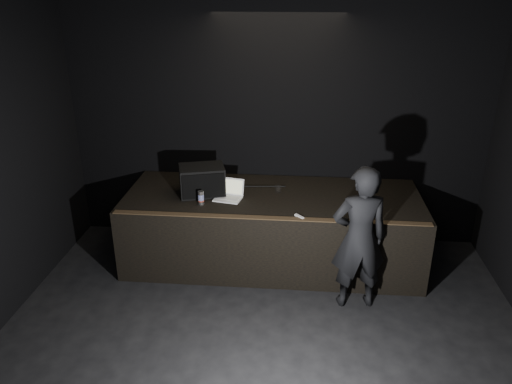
{
  "coord_description": "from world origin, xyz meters",
  "views": [
    {
      "loc": [
        0.34,
        -3.46,
        3.7
      ],
      "look_at": [
        -0.19,
        2.3,
        1.22
      ],
      "focal_mm": 35.0,
      "sensor_mm": 36.0,
      "label": 1
    }
  ],
  "objects": [
    {
      "name": "room_walls",
      "position": [
        0.0,
        0.0,
        2.02
      ],
      "size": [
        6.1,
        7.1,
        3.52
      ],
      "color": "black",
      "rests_on": "ground"
    },
    {
      "name": "riser_lip",
      "position": [
        0.0,
        2.02,
        1.01
      ],
      "size": [
        3.92,
        0.1,
        0.01
      ],
      "primitive_type": "cube",
      "color": "brown",
      "rests_on": "stage_riser"
    },
    {
      "name": "wii_remote",
      "position": [
        0.37,
        2.08,
        1.01
      ],
      "size": [
        0.12,
        0.12,
        0.03
      ],
      "primitive_type": "cube",
      "rotation": [
        0.0,
        0.0,
        0.76
      ],
      "color": "white",
      "rests_on": "stage_riser"
    },
    {
      "name": "stage_riser",
      "position": [
        0.0,
        2.73,
        0.5
      ],
      "size": [
        4.0,
        1.5,
        1.0
      ],
      "primitive_type": "cube",
      "color": "black",
      "rests_on": "ground"
    },
    {
      "name": "laptop",
      "position": [
        -0.57,
        2.6,
        1.06
      ],
      "size": [
        0.4,
        0.38,
        0.24
      ],
      "rotation": [
        0.0,
        0.0,
        -0.19
      ],
      "color": "white",
      "rests_on": "stage_riser"
    },
    {
      "name": "cable",
      "position": [
        -0.31,
        3.0,
        1.01
      ],
      "size": [
        0.95,
        0.11,
        0.02
      ],
      "primitive_type": "cylinder",
      "rotation": [
        0.0,
        1.57,
        0.09
      ],
      "color": "black",
      "rests_on": "stage_riser"
    },
    {
      "name": "plastic_cup",
      "position": [
        0.07,
        2.84,
        1.05
      ],
      "size": [
        0.08,
        0.08,
        0.1
      ],
      "primitive_type": "cylinder",
      "color": "white",
      "rests_on": "stage_riser"
    },
    {
      "name": "beer_can",
      "position": [
        -0.91,
        2.35,
        1.09
      ],
      "size": [
        0.08,
        0.08,
        0.18
      ],
      "color": "silver",
      "rests_on": "stage_riser"
    },
    {
      "name": "person",
      "position": [
        1.07,
        1.78,
        0.9
      ],
      "size": [
        0.72,
        0.53,
        1.81
      ],
      "primitive_type": "imported",
      "rotation": [
        0.0,
        0.0,
        3.3
      ],
      "color": "black",
      "rests_on": "ground"
    },
    {
      "name": "stage_monitor",
      "position": [
        -0.95,
        2.69,
        1.2
      ],
      "size": [
        0.69,
        0.58,
        0.4
      ],
      "rotation": [
        0.0,
        0.0,
        0.28
      ],
      "color": "black",
      "rests_on": "stage_riser"
    }
  ]
}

